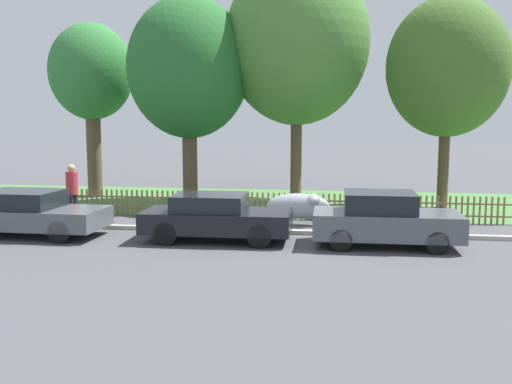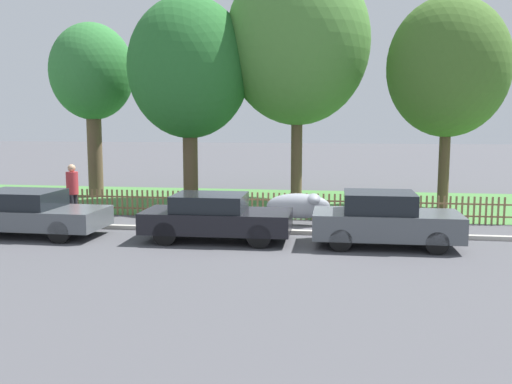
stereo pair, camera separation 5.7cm
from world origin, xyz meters
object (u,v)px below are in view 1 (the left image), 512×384
(tree_mid_park, at_px, (297,42))
(tree_nearest_kerb, at_px, (91,74))
(parked_car_silver_hatchback, at_px, (28,213))
(parked_car_navy_estate, at_px, (385,219))
(tree_behind_motorcycle, at_px, (189,69))
(covered_motorcycle, at_px, (300,206))
(pedestrian_near_fence, at_px, (72,190))
(tree_far_left, at_px, (447,68))
(parked_car_black_saloon, at_px, (216,217))

(tree_mid_park, bearing_deg, tree_nearest_kerb, 178.78)
(parked_car_silver_hatchback, bearing_deg, parked_car_navy_estate, 1.77)
(tree_behind_motorcycle, height_order, tree_mid_park, tree_mid_park)
(tree_behind_motorcycle, bearing_deg, covered_motorcycle, -42.19)
(tree_behind_motorcycle, height_order, pedestrian_near_fence, tree_behind_motorcycle)
(parked_car_silver_hatchback, relative_size, tree_far_left, 0.56)
(parked_car_silver_hatchback, relative_size, covered_motorcycle, 2.11)
(parked_car_silver_hatchback, height_order, covered_motorcycle, parked_car_silver_hatchback)
(parked_car_silver_hatchback, relative_size, parked_car_navy_estate, 1.14)
(tree_mid_park, xyz_separation_m, tree_far_left, (5.50, -0.82, -1.10))
(tree_nearest_kerb, relative_size, tree_mid_park, 0.76)
(covered_motorcycle, bearing_deg, parked_car_silver_hatchback, -163.41)
(parked_car_navy_estate, distance_m, tree_mid_park, 9.86)
(tree_nearest_kerb, bearing_deg, parked_car_black_saloon, -48.52)
(parked_car_navy_estate, height_order, covered_motorcycle, parked_car_navy_estate)
(covered_motorcycle, bearing_deg, tree_nearest_kerb, 146.70)
(parked_car_black_saloon, relative_size, covered_motorcycle, 1.97)
(parked_car_silver_hatchback, bearing_deg, tree_far_left, 30.20)
(parked_car_silver_hatchback, relative_size, tree_mid_park, 0.46)
(covered_motorcycle, distance_m, tree_mid_park, 7.58)
(tree_behind_motorcycle, xyz_separation_m, pedestrian_near_fence, (-2.62, -4.67, -4.14))
(tree_mid_park, height_order, tree_far_left, tree_mid_park)
(parked_car_silver_hatchback, height_order, parked_car_black_saloon, parked_car_silver_hatchback)
(parked_car_black_saloon, xyz_separation_m, parked_car_navy_estate, (4.48, -0.02, 0.05))
(parked_car_navy_estate, relative_size, tree_mid_park, 0.40)
(parked_car_navy_estate, xyz_separation_m, covered_motorcycle, (-2.37, 2.58, -0.09))
(parked_car_silver_hatchback, height_order, tree_far_left, tree_far_left)
(parked_car_black_saloon, xyz_separation_m, tree_far_left, (7.09, 6.81, 4.45))
(tree_far_left, distance_m, pedestrian_near_fence, 13.71)
(parked_car_silver_hatchback, distance_m, parked_car_navy_estate, 9.88)
(covered_motorcycle, relative_size, tree_behind_motorcycle, 0.26)
(tree_far_left, height_order, pedestrian_near_fence, tree_far_left)
(tree_far_left, bearing_deg, parked_car_silver_hatchback, -150.98)
(tree_behind_motorcycle, height_order, tree_far_left, tree_behind_motorcycle)
(tree_nearest_kerb, relative_size, pedestrian_near_fence, 3.87)
(tree_nearest_kerb, xyz_separation_m, tree_far_left, (14.00, -1.00, -0.00))
(parked_car_silver_hatchback, bearing_deg, pedestrian_near_fence, 83.46)
(tree_nearest_kerb, bearing_deg, parked_car_navy_estate, -34.51)
(covered_motorcycle, xyz_separation_m, tree_mid_park, (-0.51, 5.07, 5.60))
(tree_far_left, bearing_deg, parked_car_navy_estate, -110.93)
(parked_car_silver_hatchback, relative_size, tree_nearest_kerb, 0.60)
(parked_car_silver_hatchback, bearing_deg, covered_motorcycle, 20.82)
(parked_car_silver_hatchback, height_order, tree_nearest_kerb, tree_nearest_kerb)
(parked_car_black_saloon, height_order, pedestrian_near_fence, pedestrian_near_fence)
(parked_car_black_saloon, relative_size, parked_car_navy_estate, 1.07)
(tree_mid_park, relative_size, tree_far_left, 1.23)
(parked_car_silver_hatchback, height_order, pedestrian_near_fence, pedestrian_near_fence)
(tree_nearest_kerb, relative_size, tree_behind_motorcycle, 0.91)
(pedestrian_near_fence, bearing_deg, parked_car_silver_hatchback, -9.59)
(parked_car_navy_estate, bearing_deg, tree_behind_motorcycle, 135.47)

